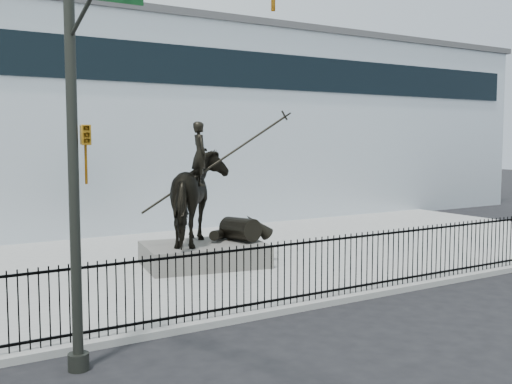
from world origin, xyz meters
TOP-DOWN VIEW (x-y plane):
  - ground at (0.00, 0.00)m, footprint 120.00×120.00m
  - plaza at (0.00, 7.00)m, footprint 30.00×12.00m
  - building at (0.00, 20.00)m, footprint 44.00×14.00m
  - picket_fence at (0.00, 1.25)m, footprint 22.10×0.10m
  - statue_plinth at (-1.59, 6.13)m, footprint 3.92×3.02m
  - equestrian_statue at (-1.52, 6.12)m, footprint 4.49×3.19m
  - traffic_signal_left at (-6.75, -0.62)m, footprint 1.52×4.84m

SIDE VIEW (x-z plane):
  - ground at x=0.00m, z-range 0.00..0.00m
  - plaza at x=0.00m, z-range 0.00..0.15m
  - statue_plinth at x=-1.59m, z-range 0.15..0.82m
  - picket_fence at x=0.00m, z-range 0.15..1.65m
  - equestrian_statue at x=-1.52m, z-range 0.28..4.14m
  - traffic_signal_left at x=-6.75m, z-range 0.53..7.53m
  - building at x=0.00m, z-range 0.00..9.00m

